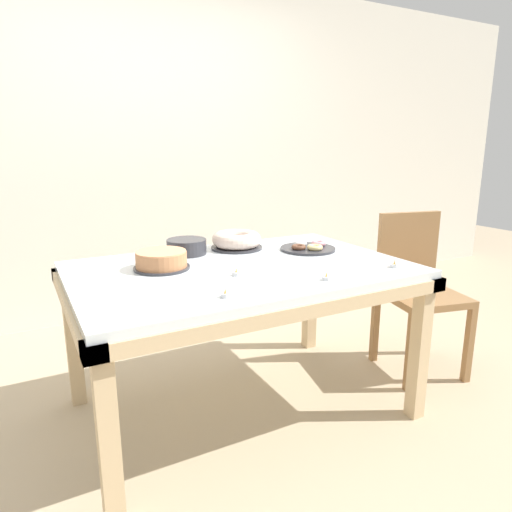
% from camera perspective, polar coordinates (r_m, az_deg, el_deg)
% --- Properties ---
extents(ground_plane, '(12.00, 12.00, 0.00)m').
position_cam_1_polar(ground_plane, '(2.50, -1.74, -18.48)').
color(ground_plane, tan).
extents(wall_back, '(8.00, 0.10, 2.60)m').
position_cam_1_polar(wall_back, '(3.72, -13.99, 12.85)').
color(wall_back, silver).
rests_on(wall_back, ground).
extents(dining_table, '(1.60, 1.06, 0.77)m').
position_cam_1_polar(dining_table, '(2.21, -1.86, -3.43)').
color(dining_table, silver).
rests_on(dining_table, ground).
extents(chair, '(0.50, 0.50, 0.94)m').
position_cam_1_polar(chair, '(2.89, 19.40, -3.34)').
color(chair, olive).
rests_on(chair, ground).
extents(cake_chocolate_round, '(0.26, 0.26, 0.09)m').
position_cam_1_polar(cake_chocolate_round, '(2.17, -11.74, -0.52)').
color(cake_chocolate_round, '#333338').
rests_on(cake_chocolate_round, dining_table).
extents(cake_golden_bundt, '(0.29, 0.29, 0.09)m').
position_cam_1_polar(cake_golden_bundt, '(2.55, -2.44, 1.96)').
color(cake_golden_bundt, '#333338').
rests_on(cake_golden_bundt, dining_table).
extents(pastry_platter, '(0.30, 0.30, 0.04)m').
position_cam_1_polar(pastry_platter, '(2.54, 6.56, 1.06)').
color(pastry_platter, '#333338').
rests_on(pastry_platter, dining_table).
extents(plate_stack, '(0.21, 0.21, 0.08)m').
position_cam_1_polar(plate_stack, '(2.45, -8.67, 1.16)').
color(plate_stack, '#333338').
rests_on(plate_stack, dining_table).
extents(tealight_near_front, '(0.04, 0.04, 0.04)m').
position_cam_1_polar(tealight_near_front, '(1.75, -3.86, -4.86)').
color(tealight_near_front, silver).
rests_on(tealight_near_front, dining_table).
extents(tealight_right_edge, '(0.04, 0.04, 0.04)m').
position_cam_1_polar(tealight_right_edge, '(2.26, 16.89, -1.13)').
color(tealight_right_edge, silver).
rests_on(tealight_right_edge, dining_table).
extents(tealight_near_cakes, '(0.04, 0.04, 0.04)m').
position_cam_1_polar(tealight_near_cakes, '(1.98, 8.79, -2.71)').
color(tealight_near_cakes, silver).
rests_on(tealight_near_cakes, dining_table).
extents(tealight_left_edge, '(0.04, 0.04, 0.04)m').
position_cam_1_polar(tealight_left_edge, '(2.03, -2.47, -2.18)').
color(tealight_left_edge, silver).
rests_on(tealight_left_edge, dining_table).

